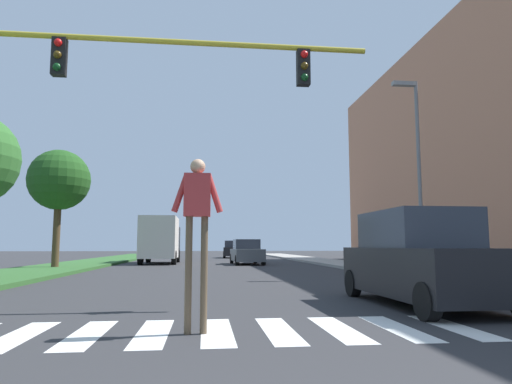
{
  "coord_description": "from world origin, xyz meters",
  "views": [
    {
      "loc": [
        -0.2,
        -0.7,
        1.24
      ],
      "look_at": [
        1.29,
        12.48,
        2.79
      ],
      "focal_mm": 32.02,
      "sensor_mm": 36.0,
      "label": 1
    }
  ],
  "objects_px": {
    "traffic_light_gantry": "(57,91)",
    "truck_box_delivery": "(161,239)",
    "tree_far": "(59,181)",
    "suv_crossing": "(421,260)",
    "street_lamp_right": "(416,158)",
    "pedestrian_performer": "(197,216)",
    "sedan_midblock": "(247,253)",
    "sedan_distant": "(233,250)"
  },
  "relations": [
    {
      "from": "sedan_midblock",
      "to": "truck_box_delivery",
      "type": "relative_size",
      "value": 0.73
    },
    {
      "from": "traffic_light_gantry",
      "to": "street_lamp_right",
      "type": "xyz_separation_m",
      "value": [
        11.15,
        7.13,
        0.21
      ]
    },
    {
      "from": "sedan_midblock",
      "to": "pedestrian_performer",
      "type": "bearing_deg",
      "value": -97.03
    },
    {
      "from": "sedan_distant",
      "to": "pedestrian_performer",
      "type": "bearing_deg",
      "value": -94.3
    },
    {
      "from": "street_lamp_right",
      "to": "sedan_midblock",
      "type": "height_order",
      "value": "street_lamp_right"
    },
    {
      "from": "street_lamp_right",
      "to": "suv_crossing",
      "type": "xyz_separation_m",
      "value": [
        -3.61,
        -7.35,
        -3.66
      ]
    },
    {
      "from": "tree_far",
      "to": "truck_box_delivery",
      "type": "height_order",
      "value": "tree_far"
    },
    {
      "from": "pedestrian_performer",
      "to": "truck_box_delivery",
      "type": "relative_size",
      "value": 0.4
    },
    {
      "from": "tree_far",
      "to": "street_lamp_right",
      "type": "distance_m",
      "value": 17.5
    },
    {
      "from": "traffic_light_gantry",
      "to": "street_lamp_right",
      "type": "distance_m",
      "value": 13.24
    },
    {
      "from": "pedestrian_performer",
      "to": "truck_box_delivery",
      "type": "distance_m",
      "value": 25.33
    },
    {
      "from": "tree_far",
      "to": "suv_crossing",
      "type": "height_order",
      "value": "tree_far"
    },
    {
      "from": "suv_crossing",
      "to": "sedan_midblock",
      "type": "distance_m",
      "value": 20.92
    },
    {
      "from": "sedan_distant",
      "to": "street_lamp_right",
      "type": "bearing_deg",
      "value": -79.62
    },
    {
      "from": "sedan_midblock",
      "to": "sedan_distant",
      "type": "height_order",
      "value": "sedan_distant"
    },
    {
      "from": "suv_crossing",
      "to": "sedan_midblock",
      "type": "bearing_deg",
      "value": 94.75
    },
    {
      "from": "tree_far",
      "to": "traffic_light_gantry",
      "type": "distance_m",
      "value": 15.63
    },
    {
      "from": "tree_far",
      "to": "traffic_light_gantry",
      "type": "relative_size",
      "value": 0.64
    },
    {
      "from": "street_lamp_right",
      "to": "sedan_distant",
      "type": "relative_size",
      "value": 1.71
    },
    {
      "from": "pedestrian_performer",
      "to": "sedan_midblock",
      "type": "distance_m",
      "value": 23.61
    },
    {
      "from": "street_lamp_right",
      "to": "truck_box_delivery",
      "type": "distance_m",
      "value": 19.08
    },
    {
      "from": "suv_crossing",
      "to": "street_lamp_right",
      "type": "bearing_deg",
      "value": 63.87
    },
    {
      "from": "pedestrian_performer",
      "to": "truck_box_delivery",
      "type": "bearing_deg",
      "value": 96.47
    },
    {
      "from": "tree_far",
      "to": "street_lamp_right",
      "type": "height_order",
      "value": "street_lamp_right"
    },
    {
      "from": "street_lamp_right",
      "to": "sedan_midblock",
      "type": "relative_size",
      "value": 1.65
    },
    {
      "from": "suv_crossing",
      "to": "truck_box_delivery",
      "type": "relative_size",
      "value": 0.74
    },
    {
      "from": "suv_crossing",
      "to": "tree_far",
      "type": "bearing_deg",
      "value": 128.38
    },
    {
      "from": "sedan_midblock",
      "to": "truck_box_delivery",
      "type": "bearing_deg",
      "value": 162.97
    },
    {
      "from": "street_lamp_right",
      "to": "sedan_midblock",
      "type": "xyz_separation_m",
      "value": [
        -5.34,
        13.49,
        -3.84
      ]
    },
    {
      "from": "tree_far",
      "to": "street_lamp_right",
      "type": "xyz_separation_m",
      "value": [
        15.64,
        -7.84,
        0.03
      ]
    },
    {
      "from": "street_lamp_right",
      "to": "truck_box_delivery",
      "type": "relative_size",
      "value": 1.21
    },
    {
      "from": "traffic_light_gantry",
      "to": "truck_box_delivery",
      "type": "relative_size",
      "value": 1.52
    },
    {
      "from": "tree_far",
      "to": "suv_crossing",
      "type": "relative_size",
      "value": 1.3
    },
    {
      "from": "tree_far",
      "to": "sedan_distant",
      "type": "bearing_deg",
      "value": 63.91
    },
    {
      "from": "traffic_light_gantry",
      "to": "pedestrian_performer",
      "type": "distance_m",
      "value": 4.87
    },
    {
      "from": "traffic_light_gantry",
      "to": "sedan_distant",
      "type": "height_order",
      "value": "traffic_light_gantry"
    },
    {
      "from": "sedan_midblock",
      "to": "truck_box_delivery",
      "type": "distance_m",
      "value": 6.07
    },
    {
      "from": "street_lamp_right",
      "to": "sedan_distant",
      "type": "distance_m",
      "value": 29.68
    },
    {
      "from": "truck_box_delivery",
      "to": "street_lamp_right",
      "type": "bearing_deg",
      "value": -53.99
    },
    {
      "from": "pedestrian_performer",
      "to": "suv_crossing",
      "type": "xyz_separation_m",
      "value": [
        4.62,
        2.57,
        -0.73
      ]
    },
    {
      "from": "street_lamp_right",
      "to": "sedan_midblock",
      "type": "bearing_deg",
      "value": 111.6
    },
    {
      "from": "sedan_distant",
      "to": "truck_box_delivery",
      "type": "distance_m",
      "value": 14.9
    }
  ]
}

